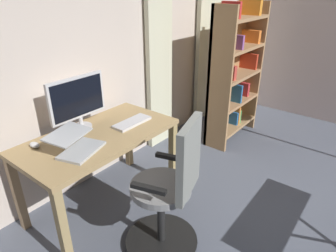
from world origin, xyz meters
TOP-DOWN VIEW (x-y plane):
  - back_room_partition at (0.00, -2.72)m, footprint 4.84×0.10m
  - curtain_left_panel at (-1.46, -2.61)m, footprint 0.54×0.06m
  - curtain_right_panel at (-0.38, -2.61)m, footprint 0.40×0.06m
  - desk at (0.87, -2.22)m, footprint 1.31×0.69m
  - office_chair at (0.90, -1.46)m, footprint 0.56×0.56m
  - computer_monitor at (0.87, -2.45)m, footprint 0.53×0.18m
  - computer_keyboard at (0.55, -2.15)m, footprint 0.37×0.14m
  - laptop at (1.14, -2.14)m, footprint 0.41×0.40m
  - computer_mouse at (1.31, -2.44)m, footprint 0.06×0.10m
  - bookshelf at (-1.08, -2.01)m, footprint 0.87×0.30m

SIDE VIEW (x-z plane):
  - office_chair at x=0.90m, z-range -0.04..1.05m
  - desk at x=0.87m, z-range 0.26..0.99m
  - computer_keyboard at x=0.55m, z-range 0.72..0.75m
  - computer_mouse at x=1.31m, z-range 0.72..0.76m
  - laptop at x=1.14m, z-range 0.70..0.85m
  - bookshelf at x=-1.08m, z-range -0.01..1.70m
  - computer_monitor at x=0.87m, z-range 0.75..1.20m
  - curtain_left_panel at x=-1.46m, z-range 0.00..2.38m
  - curtain_right_panel at x=-0.38m, z-range 0.00..2.38m
  - back_room_partition at x=0.00m, z-range 0.00..2.85m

